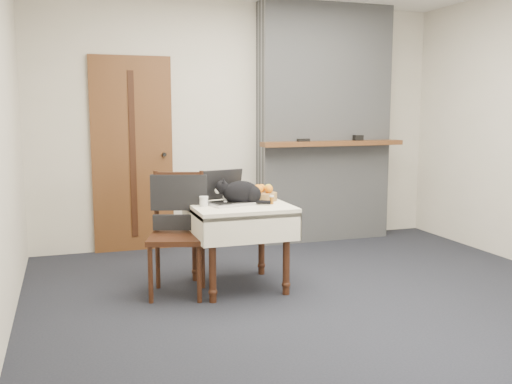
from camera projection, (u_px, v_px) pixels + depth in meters
ground at (318, 295)px, 4.52m from camera, size 4.50×4.50×0.00m
room_shell at (298, 72)px, 4.70m from camera, size 4.52×4.01×2.61m
door at (132, 155)px, 5.85m from camera, size 0.82×0.10×2.00m
chimney at (324, 124)px, 6.35m from camera, size 1.62×0.48×2.60m
side_table at (239, 217)px, 4.65m from camera, size 0.78×0.78×0.70m
laptop at (227, 195)px, 4.64m from camera, size 0.43×0.39×0.27m
cat at (242, 193)px, 4.61m from camera, size 0.43×0.26×0.22m
cream_jar at (204, 201)px, 4.50m from camera, size 0.07×0.07×0.08m
pill_bottle at (272, 199)px, 4.61m from camera, size 0.04×0.04×0.07m
fruit_basket at (263, 194)px, 4.81m from camera, size 0.23×0.23×0.13m
desk_clutter at (253, 202)px, 4.71m from camera, size 0.12×0.09×0.01m
chair at (178, 216)px, 4.53m from camera, size 0.55×0.54×0.97m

